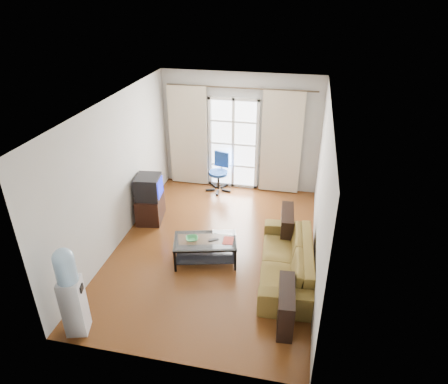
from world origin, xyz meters
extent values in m
plane|color=brown|center=(0.00, 0.00, 0.00)|extent=(5.20, 5.20, 0.00)
plane|color=white|center=(0.00, 0.00, 2.70)|extent=(5.20, 5.20, 0.00)
cube|color=#B3B1AA|center=(0.00, 2.60, 1.35)|extent=(3.60, 0.02, 2.70)
cube|color=#B3B1AA|center=(0.00, -2.60, 1.35)|extent=(3.60, 0.02, 2.70)
cube|color=#B3B1AA|center=(-1.80, 0.00, 1.35)|extent=(0.02, 5.20, 2.70)
cube|color=#B3B1AA|center=(1.80, 0.00, 1.35)|extent=(0.02, 5.20, 2.70)
cube|color=white|center=(-0.15, 2.56, 1.07)|extent=(1.01, 0.02, 2.04)
cube|color=white|center=(-0.15, 2.54, 1.07)|extent=(1.16, 0.06, 2.15)
cylinder|color=#4C3F2D|center=(0.00, 2.50, 2.38)|extent=(3.30, 0.04, 0.04)
cube|color=beige|center=(-1.20, 2.48, 1.20)|extent=(0.90, 0.07, 2.35)
cube|color=beige|center=(0.95, 2.48, 1.20)|extent=(0.90, 0.07, 2.35)
cube|color=gray|center=(0.80, 2.50, 0.33)|extent=(0.64, 0.12, 0.64)
imported|color=brown|center=(1.34, -0.52, 0.31)|extent=(2.22, 1.10, 0.62)
cube|color=silver|center=(-0.07, -0.43, 0.43)|extent=(1.20, 0.86, 0.01)
cube|color=black|center=(-0.07, -0.43, 0.13)|extent=(1.13, 0.79, 0.01)
cube|color=black|center=(-0.50, -0.82, 0.22)|extent=(0.05, 0.05, 0.43)
cube|color=black|center=(0.49, -0.58, 0.22)|extent=(0.05, 0.05, 0.43)
cube|color=black|center=(-0.63, -0.28, 0.22)|extent=(0.05, 0.05, 0.43)
cube|color=black|center=(0.36, -0.04, 0.22)|extent=(0.05, 0.05, 0.43)
imported|color=#2D7C46|center=(-0.29, -0.47, 0.46)|extent=(0.36, 0.36, 0.05)
imported|color=#A41418|center=(0.24, -0.39, 0.45)|extent=(0.21, 0.26, 0.02)
cube|color=black|center=(0.07, -0.41, 0.45)|extent=(0.18, 0.14, 0.02)
cube|color=black|center=(-1.53, 0.71, 0.26)|extent=(0.59, 0.79, 0.53)
cube|color=black|center=(-1.51, 0.67, 0.76)|extent=(0.53, 0.56, 0.47)
cube|color=#0C19E5|center=(-1.27, 0.70, 0.76)|extent=(0.07, 0.41, 0.35)
cube|color=black|center=(-1.71, 0.64, 0.76)|extent=(0.18, 0.36, 0.31)
cylinder|color=black|center=(-0.44, 2.25, 0.23)|extent=(0.05, 0.05, 0.46)
cylinder|color=navy|center=(-0.44, 2.25, 0.45)|extent=(0.44, 0.44, 0.07)
cube|color=navy|center=(-0.40, 2.45, 0.72)|extent=(0.36, 0.12, 0.38)
cube|color=silver|center=(-1.43, -2.35, 0.45)|extent=(0.35, 0.35, 0.91)
cylinder|color=#8EB7DC|center=(-1.43, -2.35, 1.09)|extent=(0.28, 0.28, 0.36)
sphere|color=#8EB7DC|center=(-1.43, -2.35, 1.27)|extent=(0.28, 0.28, 0.28)
cube|color=black|center=(-1.30, -2.31, 0.76)|extent=(0.07, 0.12, 0.10)
camera|label=1|loc=(1.44, -5.93, 4.41)|focal=32.00mm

